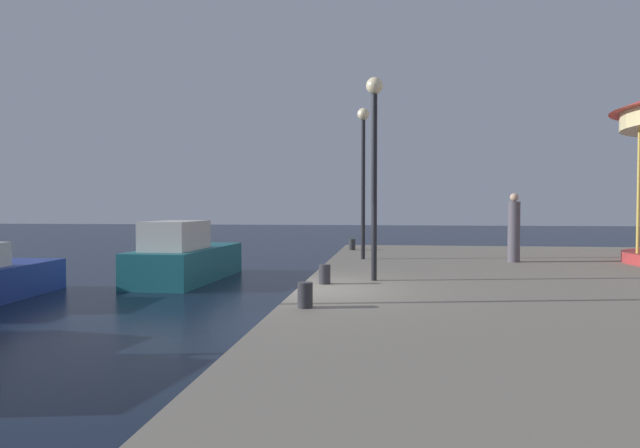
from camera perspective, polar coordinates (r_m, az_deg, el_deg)
The scene contains 8 objects.
ground_plane at distance 11.37m, azimuth -2.19°, elevation -10.37°, with size 120.00×120.00×0.00m, color black.
motorboat_teal at distance 18.70m, azimuth -13.38°, elevation -3.35°, with size 2.18×5.46×1.94m.
lamp_post_near_edge at distance 12.28m, azimuth 5.47°, elevation 8.17°, with size 0.36×0.36×4.33m.
lamp_post_mid_promenade at distance 17.20m, azimuth 4.35°, elevation 6.74°, with size 0.36×0.36×4.53m.
bollard_center at distance 20.69m, azimuth 3.23°, elevation -2.06°, with size 0.24×0.24×0.40m, color #2D2D33.
bollard_south at distance 9.00m, azimuth -1.50°, elevation -7.13°, with size 0.24×0.24×0.40m, color #2D2D33.
bollard_north at distance 11.70m, azimuth 0.47°, elevation -5.05°, with size 0.24×0.24×0.40m, color #2D2D33.
person_far_corner at distance 17.11m, azimuth 18.85°, elevation -0.53°, with size 0.34×0.34×1.96m.
Camera 1 is at (1.77, -10.97, 2.40)m, focal length 31.94 mm.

